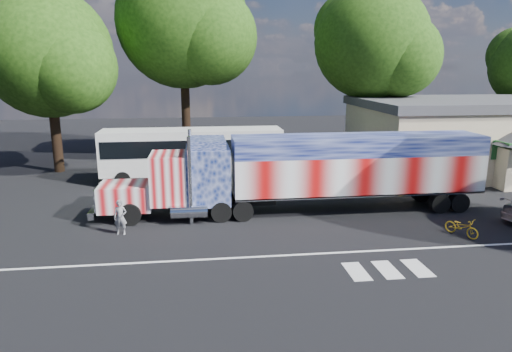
{
  "coord_description": "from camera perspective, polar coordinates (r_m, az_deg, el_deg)",
  "views": [
    {
      "loc": [
        -2.89,
        -19.91,
        7.42
      ],
      "look_at": [
        0.0,
        3.0,
        1.9
      ],
      "focal_mm": 32.0,
      "sensor_mm": 36.0,
      "label": 1
    }
  ],
  "objects": [
    {
      "name": "tree_ne_a",
      "position": [
        37.68,
        14.51,
        15.82
      ],
      "size": [
        9.25,
        8.81,
        13.72
      ],
      "color": "black",
      "rests_on": "ground"
    },
    {
      "name": "lane_markings",
      "position": [
        18.35,
        8.11,
        -10.54
      ],
      "size": [
        30.0,
        2.67,
        0.01
      ],
      "color": "silver",
      "rests_on": "ground"
    },
    {
      "name": "hall_building",
      "position": [
        38.6,
        29.22,
        4.59
      ],
      "size": [
        22.4,
        12.8,
        5.2
      ],
      "color": "beige",
      "rests_on": "ground"
    },
    {
      "name": "tree_nw_a",
      "position": [
        35.49,
        -24.37,
        13.7
      ],
      "size": [
        9.28,
        8.84,
        12.77
      ],
      "color": "black",
      "rests_on": "ground"
    },
    {
      "name": "bicycle",
      "position": [
        22.62,
        24.32,
        -5.81
      ],
      "size": [
        1.25,
        1.69,
        0.85
      ],
      "primitive_type": "imported",
      "rotation": [
        0.0,
        0.0,
        0.49
      ],
      "color": "gold",
      "rests_on": "ground"
    },
    {
      "name": "semi_truck",
      "position": [
        23.79,
        6.85,
        0.68
      ],
      "size": [
        20.09,
        3.17,
        4.28
      ],
      "color": "black",
      "rests_on": "ground"
    },
    {
      "name": "coach_bus",
      "position": [
        30.67,
        -7.92,
        2.73
      ],
      "size": [
        11.84,
        2.76,
        3.44
      ],
      "color": "silver",
      "rests_on": "ground"
    },
    {
      "name": "tree_n_mid",
      "position": [
        38.37,
        -8.88,
        18.42
      ],
      "size": [
        10.95,
        10.42,
        16.13
      ],
      "color": "black",
      "rests_on": "ground"
    },
    {
      "name": "ground",
      "position": [
        21.44,
        1.01,
        -6.8
      ],
      "size": [
        100.0,
        100.0,
        0.0
      ],
      "primitive_type": "plane",
      "color": "black"
    },
    {
      "name": "woman",
      "position": [
        21.58,
        -16.6,
        -4.98
      ],
      "size": [
        0.62,
        0.44,
        1.62
      ],
      "primitive_type": "imported",
      "rotation": [
        0.0,
        0.0,
        -0.08
      ],
      "color": "slate",
      "rests_on": "ground"
    }
  ]
}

